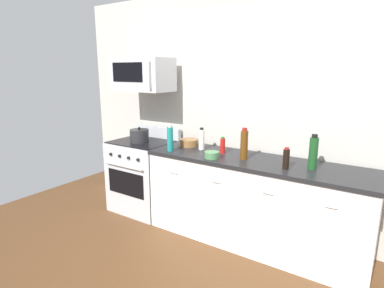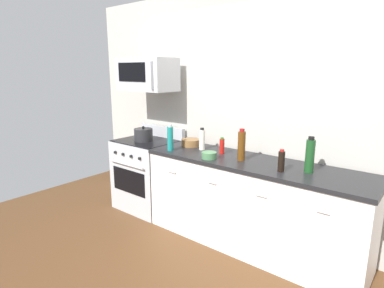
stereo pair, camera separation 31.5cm
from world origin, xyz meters
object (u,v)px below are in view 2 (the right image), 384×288
object	(u,v)px
bottle_wine_green	(310,156)
bottle_vinegar_white	(202,139)
bottle_sparkling_teal	(170,138)
bottle_hot_sauce_red	(222,146)
bowl_green_glaze	(209,155)
bottle_wine_amber	(242,145)
bottle_soy_sauce_dark	(281,161)
range_oven	(148,173)
stockpot	(143,135)
bowl_wooden_salad	(191,142)
microwave	(147,75)

from	to	relation	value
bottle_wine_green	bottle_vinegar_white	world-z (taller)	bottle_wine_green
bottle_sparkling_teal	bottle_hot_sauce_red	xyz separation A→B (m)	(0.53, 0.25, -0.06)
bowl_green_glaze	bottle_wine_amber	bearing A→B (deg)	27.31
bottle_soy_sauce_dark	bottle_sparkling_teal	bearing A→B (deg)	-177.16
range_oven	bottle_vinegar_white	distance (m)	1.03
stockpot	range_oven	bearing A→B (deg)	90.00
bowl_wooden_salad	range_oven	bearing A→B (deg)	-169.11
bottle_sparkling_teal	bowl_green_glaze	xyz separation A→B (m)	(0.54, 0.00, -0.11)
bottle_hot_sauce_red	bottle_sparkling_teal	bearing A→B (deg)	-155.05
microwave	bottle_soy_sauce_dark	distance (m)	2.03
range_oven	bottle_soy_sauce_dark	world-z (taller)	bottle_soy_sauce_dark
bottle_hot_sauce_red	bottle_wine_green	bearing A→B (deg)	-3.12
microwave	bottle_hot_sauce_red	distance (m)	1.35
bottle_soy_sauce_dark	bottle_vinegar_white	bearing A→B (deg)	169.43
microwave	bottle_wine_amber	world-z (taller)	microwave
microwave	bowl_green_glaze	distance (m)	1.41
range_oven	bottle_soy_sauce_dark	bearing A→B (deg)	-4.10
bottle_sparkling_teal	bowl_wooden_salad	bearing A→B (deg)	83.56
range_oven	stockpot	bearing A→B (deg)	-90.00
bowl_wooden_salad	bowl_green_glaze	xyz separation A→B (m)	(0.50, -0.32, -0.01)
microwave	bowl_wooden_salad	distance (m)	1.01
stockpot	bottle_wine_green	bearing A→B (deg)	1.35
bottle_vinegar_white	bowl_wooden_salad	size ratio (longest dim) A/B	1.12
bottle_sparkling_teal	bottle_wine_amber	size ratio (longest dim) A/B	0.92
bottle_wine_amber	bottle_sparkling_teal	bearing A→B (deg)	-169.47
bottle_wine_green	bowl_green_glaze	xyz separation A→B (m)	(-0.95, -0.19, -0.12)
bottle_hot_sauce_red	bottle_wine_amber	world-z (taller)	bottle_wine_amber
bottle_wine_amber	microwave	bearing A→B (deg)	176.38
bottle_wine_green	bowl_green_glaze	size ratio (longest dim) A/B	2.10
stockpot	bottle_wine_amber	bearing A→B (deg)	0.32
bottle_vinegar_white	bowl_wooden_salad	world-z (taller)	bottle_vinegar_white
microwave	bottle_soy_sauce_dark	size ratio (longest dim) A/B	3.67
bowl_wooden_salad	stockpot	distance (m)	0.66
bowl_wooden_salad	microwave	bearing A→B (deg)	-173.05
bottle_vinegar_white	stockpot	size ratio (longest dim) A/B	1.07
bottle_wine_amber	stockpot	bearing A→B (deg)	-179.68
bottle_sparkling_teal	bottle_soy_sauce_dark	size ratio (longest dim) A/B	1.46
bottle_soy_sauce_dark	stockpot	size ratio (longest dim) A/B	0.86
microwave	stockpot	xyz separation A→B (m)	(-0.00, -0.10, -0.75)
bottle_soy_sauce_dark	range_oven	bearing A→B (deg)	175.90
bottle_wine_green	bottle_wine_amber	bearing A→B (deg)	-176.43
bottle_wine_green	bottle_wine_amber	distance (m)	0.66
bottle_sparkling_teal	bottle_wine_green	xyz separation A→B (m)	(1.49, 0.19, 0.01)
microwave	range_oven	bearing A→B (deg)	-90.29
bowl_wooden_salad	bottle_sparkling_teal	bearing A→B (deg)	-96.44
bottle_sparkling_teal	bottle_hot_sauce_red	distance (m)	0.59
bowl_wooden_salad	stockpot	world-z (taller)	stockpot
bottle_sparkling_teal	stockpot	world-z (taller)	bottle_sparkling_teal
range_oven	bottle_wine_green	xyz separation A→B (m)	(2.09, -0.00, 0.60)
bottle_wine_green	bottle_wine_amber	world-z (taller)	bottle_wine_green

